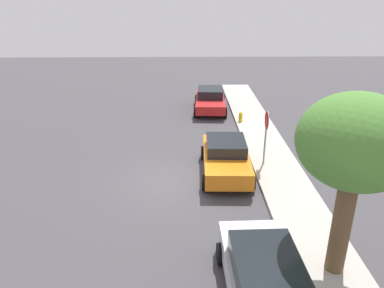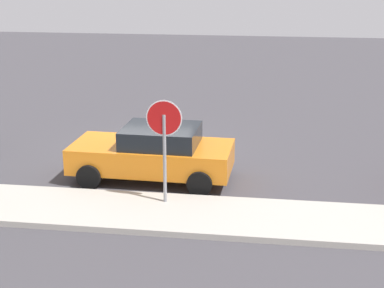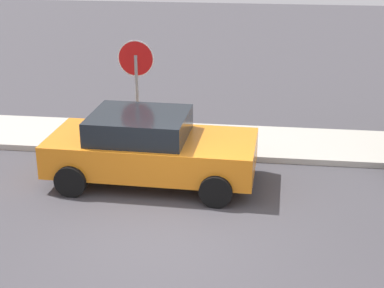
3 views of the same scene
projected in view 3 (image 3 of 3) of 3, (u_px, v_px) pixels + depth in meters
ground_plane at (163, 237)px, 10.20m from camera, size 60.00×60.00×0.00m
sidewalk_curb at (195, 140)px, 14.43m from camera, size 32.00×2.12×0.14m
stop_sign at (136, 75)px, 13.45m from camera, size 0.84×0.08×2.61m
parked_car_orange at (150, 148)px, 12.10m from camera, size 4.29×2.20×1.47m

